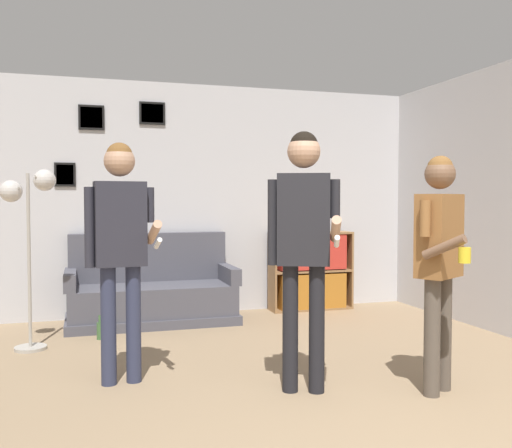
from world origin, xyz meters
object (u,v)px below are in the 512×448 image
Objects in this scene: couch at (152,294)px; floor_lamp at (28,212)px; drinking_cup at (325,227)px; bottle_on_floor at (100,330)px; person_player_foreground_center at (304,230)px; person_watcher_holding_cup at (440,248)px; person_player_foreground_left at (120,235)px; bookshelf at (311,271)px.

floor_lamp is at bearing -144.17° from couch.
bottle_on_floor is at bearing -163.13° from drinking_cup.
person_player_foreground_center is at bearing -56.16° from bottle_on_floor.
person_player_foreground_center is at bearing -116.48° from drinking_cup.
person_player_foreground_center reaches higher than couch.
person_player_foreground_center is at bearing 162.18° from person_watcher_holding_cup.
bottle_on_floor is at bearing -131.79° from couch.
person_watcher_holding_cup is at bearing -60.31° from couch.
person_player_foreground_center reaches higher than person_watcher_holding_cup.
person_player_foreground_left reaches higher than floor_lamp.
bottle_on_floor is at bearing -161.92° from bookshelf.
couch is 2.83m from person_player_foreground_center.
drinking_cup is (0.19, 0.00, 0.54)m from bookshelf.
bookshelf is 3.11m from person_player_foreground_center.
person_watcher_holding_cup reaches higher than couch.
drinking_cup is (0.50, 3.08, 0.00)m from person_watcher_holding_cup.
person_player_foreground_left is 14.71× the size of drinking_cup.
couch is 2.23m from person_player_foreground_left.
bookshelf is 0.63× the size of floor_lamp.
couch is 7.76× the size of bottle_on_floor.
person_watcher_holding_cup is at bearing -95.63° from bookshelf.
bookshelf is 2.67m from bottle_on_floor.
floor_lamp is 13.54× the size of drinking_cup.
person_player_foreground_left reaches higher than couch.
person_player_foreground_left is 3.42m from drinking_cup.
person_player_foreground_left reaches higher than bottle_on_floor.
person_player_foreground_center is (0.75, -2.60, 0.82)m from couch.
person_watcher_holding_cup is at bearing -35.86° from floor_lamp.
bookshelf is at bearing 84.37° from person_watcher_holding_cup.
couch is at bearing -174.49° from bookshelf.
bookshelf is 8.52× the size of drinking_cup.
person_player_foreground_left reaches higher than drinking_cup.
person_player_foreground_center is (1.20, -0.56, 0.04)m from person_player_foreground_left.
person_watcher_holding_cup reaches higher than floor_lamp.
person_player_foreground_left is (-2.40, -2.23, 0.62)m from bookshelf.
bookshelf reaches higher than bottle_on_floor.
floor_lamp is at bearing -161.65° from bookshelf.
person_watcher_holding_cup is (0.89, -0.29, -0.12)m from person_player_foreground_center.
person_player_foreground_center is (1.93, -1.75, -0.10)m from floor_lamp.
floor_lamp is at bearing 144.14° from person_watcher_holding_cup.
person_watcher_holding_cup is at bearing -21.94° from person_player_foreground_left.
floor_lamp reaches higher than couch.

